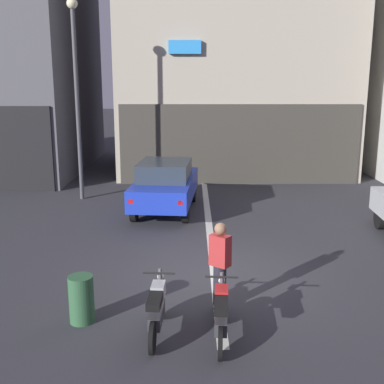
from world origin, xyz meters
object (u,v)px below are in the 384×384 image
(trash_bin, at_px, (84,299))
(person_by_motorcycles, at_px, (222,266))
(street_lamp, at_px, (78,81))
(motorcycle_silver_row_leftmost, at_px, (159,309))
(motorcycle_red_row_left_mid, at_px, (223,313))
(car_blue_crossing_near, at_px, (168,184))

(trash_bin, bearing_deg, person_by_motorcycles, 11.10)
(street_lamp, xyz_separation_m, motorcycle_silver_row_leftmost, (3.34, -9.44, -3.66))
(motorcycle_red_row_left_mid, height_order, person_by_motorcycles, person_by_motorcycles)
(street_lamp, bearing_deg, motorcycle_silver_row_leftmost, -70.53)
(street_lamp, bearing_deg, trash_bin, -77.58)
(car_blue_crossing_near, xyz_separation_m, person_by_motorcycles, (1.36, -6.89, -0.03))
(street_lamp, height_order, person_by_motorcycles, street_lamp)
(street_lamp, relative_size, motorcycle_red_row_left_mid, 4.04)
(motorcycle_red_row_left_mid, bearing_deg, street_lamp, 114.58)
(motorcycle_red_row_left_mid, relative_size, person_by_motorcycles, 1.00)
(car_blue_crossing_near, distance_m, street_lamp, 4.75)
(motorcycle_silver_row_leftmost, bearing_deg, trash_bin, 162.26)
(motorcycle_silver_row_leftmost, height_order, motorcycle_red_row_left_mid, same)
(car_blue_crossing_near, bearing_deg, motorcycle_red_row_left_mid, -80.53)
(person_by_motorcycles, xyz_separation_m, trash_bin, (-2.45, -0.48, -0.43))
(car_blue_crossing_near, xyz_separation_m, street_lamp, (-3.07, 1.64, 3.23))
(person_by_motorcycles, relative_size, trash_bin, 1.96)
(motorcycle_silver_row_leftmost, relative_size, trash_bin, 1.97)
(motorcycle_silver_row_leftmost, xyz_separation_m, person_by_motorcycles, (1.09, 0.91, 0.40))
(street_lamp, distance_m, trash_bin, 9.94)
(motorcycle_silver_row_leftmost, bearing_deg, street_lamp, 109.47)
(trash_bin, bearing_deg, car_blue_crossing_near, 81.64)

